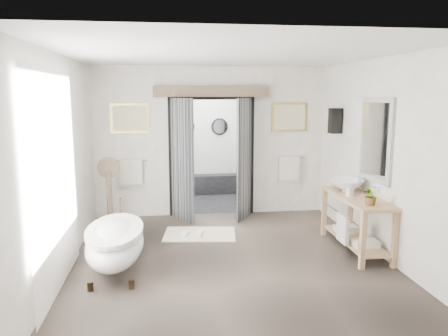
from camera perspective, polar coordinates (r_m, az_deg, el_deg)
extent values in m
plane|color=brown|center=(6.46, 0.71, -11.90)|extent=(5.00, 5.00, 0.00)
cube|color=silver|center=(3.67, 6.32, -4.97)|extent=(4.50, 0.02, 2.90)
cube|color=silver|center=(6.18, -20.41, 0.45)|extent=(0.02, 5.00, 2.90)
cube|color=silver|center=(6.77, 19.94, 1.24)|extent=(0.02, 5.00, 2.90)
cube|color=silver|center=(8.52, -11.93, 3.23)|extent=(1.45, 0.02, 2.90)
cube|color=silver|center=(8.82, 8.26, 3.55)|extent=(1.45, 0.02, 2.90)
cube|color=silver|center=(8.49, -1.70, 11.18)|extent=(1.60, 0.02, 0.60)
cube|color=white|center=(6.03, 0.76, 14.67)|extent=(4.50, 5.00, 0.02)
cube|color=white|center=(5.60, -21.19, -1.52)|extent=(0.02, 2.20, 2.70)
cube|color=#A09C98|center=(6.87, 19.27, 3.50)|extent=(0.05, 0.95, 1.25)
cube|color=silver|center=(6.86, 19.04, 3.50)|extent=(0.01, 0.80, 1.10)
cube|color=black|center=(8.08, 14.33, 6.00)|extent=(0.20, 0.20, 0.45)
sphere|color=#FFCC8C|center=(8.08, 14.33, 6.00)|extent=(0.10, 0.10, 0.10)
cube|color=black|center=(9.77, -2.21, -4.38)|extent=(2.20, 2.00, 0.01)
cube|color=white|center=(9.48, -2.31, 10.41)|extent=(2.20, 2.00, 0.02)
cube|color=white|center=(10.54, -2.76, 3.52)|extent=(2.20, 0.02, 2.50)
cube|color=white|center=(9.51, -8.88, 2.76)|extent=(0.02, 2.00, 2.50)
cube|color=white|center=(9.71, 4.22, 2.98)|extent=(0.02, 2.00, 2.50)
cube|color=black|center=(10.52, -2.63, -2.14)|extent=(2.00, 0.35, 0.45)
cylinder|color=silver|center=(10.45, -4.95, 5.37)|extent=(0.40, 0.03, 0.40)
cylinder|color=silver|center=(10.52, -0.58, 5.43)|extent=(0.40, 0.03, 0.40)
cube|color=black|center=(8.53, -7.00, 1.34)|extent=(0.07, 0.10, 2.30)
cube|color=black|center=(8.69, 3.61, 1.54)|extent=(0.07, 0.10, 2.30)
cube|color=black|center=(8.49, -1.69, 9.16)|extent=(1.67, 0.10, 0.07)
cube|color=black|center=(8.19, -5.58, 1.02)|extent=(0.43, 0.72, 2.30)
cube|color=black|center=(8.32, 2.71, 1.18)|extent=(0.43, 0.72, 2.30)
cube|color=brown|center=(8.39, -1.62, 9.97)|extent=(2.20, 0.20, 0.20)
cube|color=#B09945|center=(8.47, -12.22, 6.37)|extent=(0.72, 0.03, 0.57)
cube|color=beige|center=(8.45, -12.23, 6.36)|extent=(0.62, 0.01, 0.47)
cube|color=#B09945|center=(8.77, 8.53, 6.59)|extent=(0.72, 0.03, 0.57)
cube|color=beige|center=(8.76, 8.56, 6.58)|extent=(0.62, 0.01, 0.47)
cylinder|color=silver|center=(8.51, -12.05, 0.97)|extent=(0.60, 0.02, 0.02)
cube|color=beige|center=(8.52, -12.01, -0.52)|extent=(0.42, 0.08, 0.48)
cylinder|color=silver|center=(8.81, 8.47, 1.37)|extent=(0.60, 0.02, 0.02)
cube|color=beige|center=(8.83, 8.47, -0.06)|extent=(0.42, 0.08, 0.48)
cylinder|color=#362616|center=(5.74, -17.08, -14.55)|extent=(0.08, 0.08, 0.12)
cylinder|color=#362616|center=(5.68, -11.99, -14.61)|extent=(0.08, 0.08, 0.12)
cylinder|color=#362616|center=(6.83, -15.43, -10.51)|extent=(0.08, 0.08, 0.12)
cylinder|color=#362616|center=(6.78, -11.21, -10.50)|extent=(0.08, 0.08, 0.12)
ellipsoid|color=white|center=(6.13, -14.00, -9.54)|extent=(0.75, 1.68, 0.53)
cylinder|color=#362616|center=(6.78, -13.39, -4.80)|extent=(0.03, 0.03, 0.22)
cube|color=tan|center=(6.27, 17.69, -8.91)|extent=(0.07, 0.07, 0.85)
cube|color=tan|center=(6.48, 21.42, -8.53)|extent=(0.07, 0.07, 0.85)
cube|color=tan|center=(7.58, 12.96, -5.49)|extent=(0.07, 0.07, 0.85)
cube|color=tan|center=(7.75, 16.16, -5.30)|extent=(0.07, 0.07, 0.85)
cube|color=tan|center=(6.91, 17.01, -3.73)|extent=(0.55, 1.60, 0.05)
cube|color=tan|center=(7.08, 16.74, -8.97)|extent=(0.45, 1.50, 0.03)
cylinder|color=silver|center=(6.85, 14.85, -5.67)|extent=(0.02, 1.40, 0.02)
cube|color=beige|center=(6.78, 15.25, -7.62)|extent=(0.06, 0.34, 0.42)
cube|color=beige|center=(6.76, 17.99, -9.35)|extent=(0.35, 0.25, 0.10)
cube|color=beige|center=(7.37, 15.65, -7.66)|extent=(0.35, 0.25, 0.10)
cube|color=brown|center=(8.13, -14.57, -7.30)|extent=(0.25, 0.25, 0.09)
cylinder|color=brown|center=(8.00, -14.73, -3.77)|extent=(0.10, 0.10, 0.95)
cylinder|color=silver|center=(7.92, -14.88, 0.04)|extent=(0.34, 0.02, 0.34)
cylinder|color=brown|center=(7.90, -14.89, 0.02)|extent=(0.38, 0.02, 0.38)
cube|color=beige|center=(7.56, -3.18, -8.60)|extent=(1.29, 0.94, 0.01)
cube|color=white|center=(7.45, -5.21, -8.62)|extent=(0.17, 0.29, 0.05)
cube|color=white|center=(7.46, -3.26, -8.56)|extent=(0.17, 0.29, 0.05)
imported|color=white|center=(7.17, 15.64, -2.19)|extent=(0.58, 0.58, 0.19)
imported|color=gray|center=(6.37, 18.68, -3.41)|extent=(0.25, 0.22, 0.28)
imported|color=gray|center=(6.83, 16.10, -2.80)|extent=(0.11, 0.11, 0.19)
imported|color=gray|center=(7.49, 14.16, -1.71)|extent=(0.13, 0.13, 0.17)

